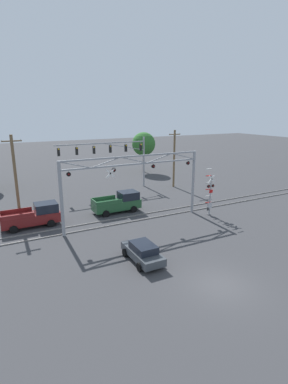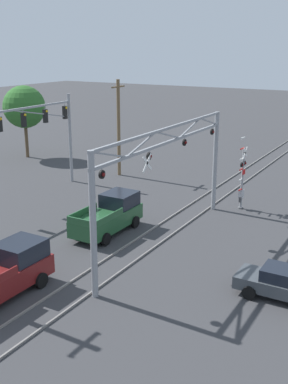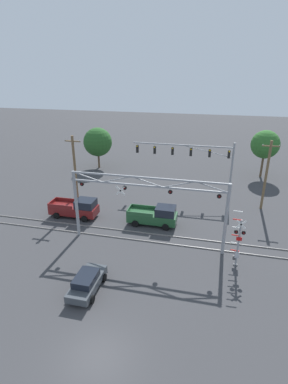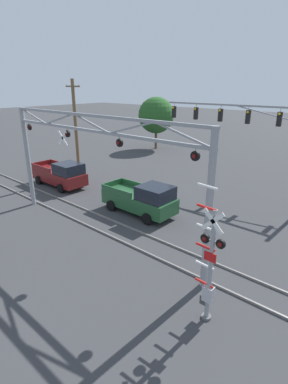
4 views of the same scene
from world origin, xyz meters
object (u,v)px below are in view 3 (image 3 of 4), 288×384
pickup_truck_lead (155,216)px  background_tree_beyond_span (98,142)px  crossing_signal_mast (238,244)px  background_tree_far_left_verge (265,145)px  traffic_signal_span (199,157)px  sedan_waiting (87,282)px  utility_pole_right (266,175)px  pickup_truck_following (76,208)px  utility_pole_left (75,171)px  crossing_gantry (147,201)px

pickup_truck_lead → background_tree_beyond_span: (-12.79, 16.96, 3.23)m
crossing_signal_mast → background_tree_far_left_verge: (4.65, 23.61, 2.90)m
traffic_signal_span → background_tree_beyond_span: 18.39m
background_tree_beyond_span → background_tree_far_left_verge: (25.29, 1.29, 0.69)m
traffic_signal_span → sedan_waiting: size_ratio=3.10×
utility_pole_right → background_tree_far_left_verge: size_ratio=1.14×
pickup_truck_following → utility_pole_right: size_ratio=0.65×
pickup_truck_lead → pickup_truck_following: same height
pickup_truck_following → background_tree_far_left_verge: (21.20, 18.46, 3.92)m
crossing_signal_mast → utility_pole_left: size_ratio=0.59×
pickup_truck_lead → pickup_truck_following: size_ratio=0.97×
pickup_truck_following → utility_pole_right: (19.95, 6.81, 3.13)m
crossing_gantry → utility_pole_right: (11.25, 10.40, -0.23)m
utility_pole_right → background_tree_beyond_span: (-24.04, 10.36, 0.10)m
pickup_truck_lead → background_tree_far_left_verge: 22.47m
crossing_gantry → pickup_truck_following: 9.99m
traffic_signal_span → utility_pole_left: 14.95m
crossing_signal_mast → traffic_signal_span: (-4.16, 14.22, 3.06)m
crossing_signal_mast → sedan_waiting: size_ratio=1.24×
crossing_signal_mast → background_tree_beyond_span: (-20.64, 22.32, 2.21)m
pickup_truck_following → background_tree_far_left_verge: 28.39m
utility_pole_right → background_tree_beyond_span: 26.18m
pickup_truck_lead → background_tree_beyond_span: size_ratio=0.78×
background_tree_beyond_span → background_tree_far_left_verge: bearing=2.9°
utility_pole_left → background_tree_far_left_verge: utility_pole_left is taller
pickup_truck_lead → sedan_waiting: pickup_truck_lead is taller
crossing_gantry → pickup_truck_following: size_ratio=2.67×
traffic_signal_span → background_tree_beyond_span: size_ratio=1.90×
traffic_signal_span → utility_pole_right: size_ratio=1.55×
traffic_signal_span → background_tree_far_left_verge: 12.88m
crossing_gantry → traffic_signal_span: size_ratio=1.12×
pickup_truck_lead → utility_pole_right: (11.25, 6.60, 3.13)m
utility_pole_left → background_tree_far_left_verge: (22.23, 15.92, 0.60)m
utility_pole_left → utility_pole_right: (20.98, 4.27, -0.19)m
utility_pole_left → pickup_truck_following: bearing=-67.9°
pickup_truck_lead → sedan_waiting: bearing=-104.4°
crossing_gantry → pickup_truck_following: bearing=157.6°
crossing_gantry → background_tree_beyond_span: 24.38m
traffic_signal_span → background_tree_beyond_span: bearing=153.8°
utility_pole_left → traffic_signal_span: bearing=25.9°
pickup_truck_lead → background_tree_far_left_verge: (12.51, 18.25, 3.92)m
crossing_gantry → background_tree_far_left_verge: background_tree_far_left_verge is taller
utility_pole_right → pickup_truck_following: bearing=-161.1°
crossing_signal_mast → crossing_gantry: bearing=168.8°
background_tree_beyond_span → utility_pole_left: bearing=-78.2°
utility_pole_right → crossing_gantry: bearing=-137.3°
utility_pole_left → background_tree_beyond_span: 14.94m
pickup_truck_following → sedan_waiting: (5.87, -10.79, -0.30)m
crossing_gantry → utility_pole_right: bearing=42.7°
utility_pole_right → background_tree_far_left_verge: 11.75m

